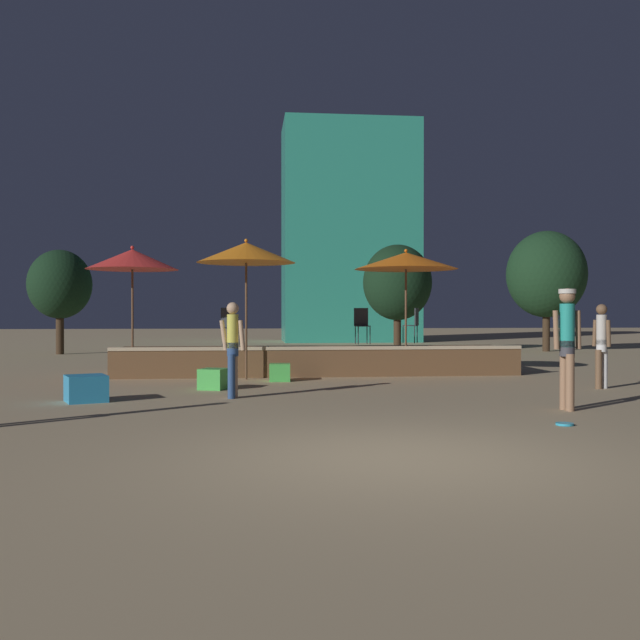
{
  "coord_description": "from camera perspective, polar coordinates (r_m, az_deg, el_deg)",
  "views": [
    {
      "loc": [
        -1.54,
        -7.2,
        1.5
      ],
      "look_at": [
        0.0,
        7.8,
        1.34
      ],
      "focal_mm": 40.0,
      "sensor_mm": 36.0,
      "label": 1
    }
  ],
  "objects": [
    {
      "name": "bistro_chair_1",
      "position": [
        17.78,
        3.36,
        -0.18
      ],
      "size": [
        0.4,
        0.4,
        0.9
      ],
      "rotation": [
        0.0,
        0.0,
        0.08
      ],
      "color": "#2D3338",
      "rests_on": "wooden_deck"
    },
    {
      "name": "ground_plane",
      "position": [
        7.52,
        6.22,
        -10.92
      ],
      "size": [
        120.0,
        120.0,
        0.0
      ],
      "primitive_type": "plane",
      "color": "tan"
    },
    {
      "name": "patio_umbrella_1",
      "position": [
        16.98,
        6.89,
        4.71
      ],
      "size": [
        2.43,
        2.43,
        3.0
      ],
      "color": "brown",
      "rests_on": "ground"
    },
    {
      "name": "distant_building",
      "position": [
        37.42,
        2.38,
        6.96
      ],
      "size": [
        6.92,
        3.85,
        11.3
      ],
      "color": "teal",
      "rests_on": "ground"
    },
    {
      "name": "frisbee_disc",
      "position": [
        10.1,
        18.98,
        -7.88
      ],
      "size": [
        0.23,
        0.23,
        0.03
      ],
      "color": "#33B2D8",
      "rests_on": "ground"
    },
    {
      "name": "background_tree_2",
      "position": [
        27.31,
        -20.1,
        2.67
      ],
      "size": [
        2.26,
        2.26,
        3.76
      ],
      "color": "#3D2B1C",
      "rests_on": "ground"
    },
    {
      "name": "patio_umbrella_2",
      "position": [
        16.69,
        -14.78,
        4.7
      ],
      "size": [
        2.06,
        2.06,
        3.01
      ],
      "color": "brown",
      "rests_on": "ground"
    },
    {
      "name": "person_3",
      "position": [
        15.1,
        21.6,
        -1.74
      ],
      "size": [
        0.28,
        0.42,
        1.67
      ],
      "rotation": [
        0.0,
        0.0,
        0.41
      ],
      "color": "brown",
      "rests_on": "ground"
    },
    {
      "name": "cube_seat_0",
      "position": [
        15.64,
        -3.24,
        -4.2
      ],
      "size": [
        0.47,
        0.47,
        0.38
      ],
      "rotation": [
        0.0,
        0.0,
        -0.05
      ],
      "color": "#4CC651",
      "rests_on": "ground"
    },
    {
      "name": "cube_seat_1",
      "position": [
        12.66,
        -18.21,
        -5.22
      ],
      "size": [
        0.83,
        0.83,
        0.45
      ],
      "rotation": [
        0.0,
        0.0,
        0.38
      ],
      "color": "#2D9EDB",
      "rests_on": "ground"
    },
    {
      "name": "person_0",
      "position": [
        11.56,
        19.16,
        -1.49
      ],
      "size": [
        0.47,
        0.31,
        1.87
      ],
      "rotation": [
        0.0,
        0.0,
        4.77
      ],
      "color": "#997051",
      "rests_on": "ground"
    },
    {
      "name": "bistro_chair_0",
      "position": [
        17.02,
        -7.26,
        -0.22
      ],
      "size": [
        0.45,
        0.45,
        0.9
      ],
      "rotation": [
        0.0,
        0.0,
        2.74
      ],
      "color": "#2D3338",
      "rests_on": "wooden_deck"
    },
    {
      "name": "background_tree_0",
      "position": [
        26.81,
        6.21,
        2.98
      ],
      "size": [
        2.57,
        2.57,
        4.04
      ],
      "color": "#3D2B1C",
      "rests_on": "ground"
    },
    {
      "name": "patio_umbrella_0",
      "position": [
        16.11,
        -5.93,
        5.37
      ],
      "size": [
        2.21,
        2.21,
        3.16
      ],
      "color": "brown",
      "rests_on": "ground"
    },
    {
      "name": "cube_seat_2",
      "position": [
        14.1,
        -8.51,
        -4.69
      ],
      "size": [
        0.63,
        0.63,
        0.41
      ],
      "rotation": [
        0.0,
        0.0,
        -0.37
      ],
      "color": "#4CC651",
      "rests_on": "ground"
    },
    {
      "name": "bistro_chair_2",
      "position": [
        18.53,
        7.5,
        -0.15
      ],
      "size": [
        0.46,
        0.46,
        0.9
      ],
      "rotation": [
        0.0,
        0.0,
        4.25
      ],
      "color": "#2D3338",
      "rests_on": "wooden_deck"
    },
    {
      "name": "background_tree_1",
      "position": [
        28.93,
        17.66,
        3.49
      ],
      "size": [
        3.04,
        3.04,
        4.66
      ],
      "color": "#3D2B1C",
      "rests_on": "ground"
    },
    {
      "name": "person_1",
      "position": [
        12.58,
        -7.0,
        -2.12
      ],
      "size": [
        0.47,
        0.29,
        1.68
      ],
      "rotation": [
        0.0,
        0.0,
        1.29
      ],
      "color": "#2D4C7F",
      "rests_on": "ground"
    },
    {
      "name": "wooden_deck",
      "position": [
        17.58,
        -0.33,
        -3.25
      ],
      "size": [
        9.61,
        2.24,
        0.72
      ],
      "color": "brown",
      "rests_on": "ground"
    }
  ]
}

